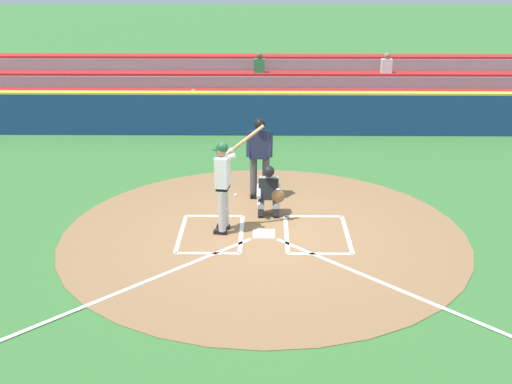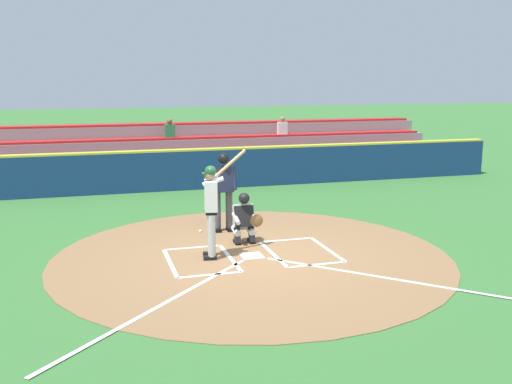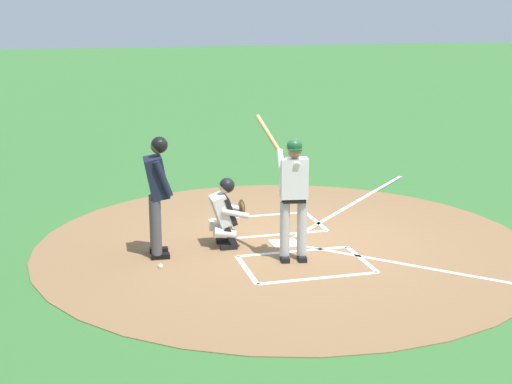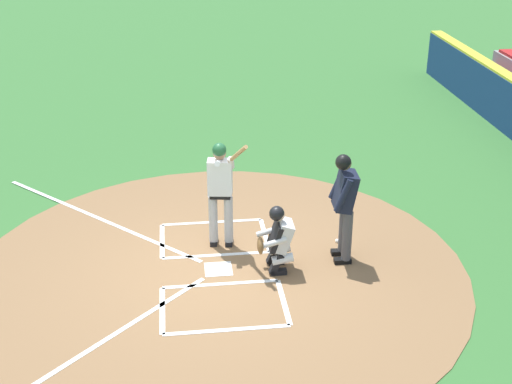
# 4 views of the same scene
# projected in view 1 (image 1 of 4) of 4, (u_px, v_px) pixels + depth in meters

# --- Properties ---
(ground_plane) EXTENTS (120.00, 120.00, 0.00)m
(ground_plane) POSITION_uv_depth(u_px,v_px,m) (264.00, 234.00, 12.79)
(ground_plane) COLOR #387033
(dirt_circle) EXTENTS (8.00, 8.00, 0.01)m
(dirt_circle) POSITION_uv_depth(u_px,v_px,m) (264.00, 234.00, 12.78)
(dirt_circle) COLOR olive
(dirt_circle) RESTS_ON ground
(home_plate_and_chalk) EXTENTS (7.93, 4.91, 0.01)m
(home_plate_and_chalk) POSITION_uv_depth(u_px,v_px,m) (264.00, 253.00, 11.96)
(home_plate_and_chalk) COLOR white
(home_plate_and_chalk) RESTS_ON dirt_circle
(batter) EXTENTS (1.01, 0.60, 2.13)m
(batter) POSITION_uv_depth(u_px,v_px,m) (223.00, 180.00, 12.52)
(batter) COLOR #BCBCBC
(batter) RESTS_ON ground
(catcher) EXTENTS (0.59, 0.61, 1.13)m
(catcher) POSITION_uv_depth(u_px,v_px,m) (269.00, 190.00, 13.46)
(catcher) COLOR black
(catcher) RESTS_ON ground
(plate_umpire) EXTENTS (0.59, 0.43, 1.86)m
(plate_umpire) POSITION_uv_depth(u_px,v_px,m) (260.00, 152.00, 14.33)
(plate_umpire) COLOR #4C4C51
(plate_umpire) RESTS_ON ground
(baseball) EXTENTS (0.07, 0.07, 0.07)m
(baseball) POSITION_uv_depth(u_px,v_px,m) (236.00, 195.00, 14.75)
(baseball) COLOR white
(baseball) RESTS_ON ground
(backstop_wall) EXTENTS (22.00, 0.36, 1.31)m
(backstop_wall) POSITION_uv_depth(u_px,v_px,m) (264.00, 113.00, 19.58)
(backstop_wall) COLOR navy
(backstop_wall) RESTS_ON ground
(bleacher_stand) EXTENTS (20.00, 3.40, 2.10)m
(bleacher_stand) POSITION_uv_depth(u_px,v_px,m) (264.00, 93.00, 22.10)
(bleacher_stand) COLOR gray
(bleacher_stand) RESTS_ON ground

